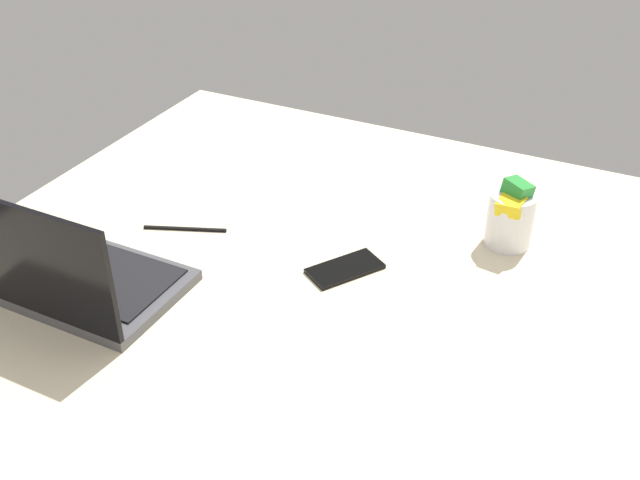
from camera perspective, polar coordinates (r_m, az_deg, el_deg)
bed_mattress at (r=138.02cm, az=6.66°, el=-8.63°), size 180.00×140.00×18.00cm
laptop at (r=139.65cm, az=-17.95°, el=-2.68°), size 33.32×23.46×23.00cm
snack_cup at (r=151.17cm, az=14.16°, el=1.73°), size 9.00×10.69×14.58cm
cell_phone at (r=141.97cm, az=1.89°, el=-2.17°), size 13.37×15.44×0.80cm
charger_cable at (r=156.06cm, az=-10.13°, el=0.83°), size 16.03×6.80×0.60cm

